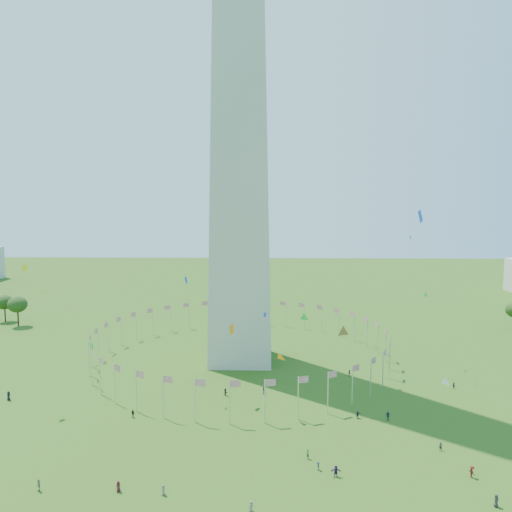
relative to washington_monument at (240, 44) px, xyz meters
The scene contains 5 objects.
ground 98.18m from the washington_monument, 90.00° to the right, with size 600.00×600.00×0.00m, color #284B11.
washington_monument is the anchor object (origin of this frame).
flag_ring 80.00m from the washington_monument, 96.12° to the left, with size 80.24×80.24×9.00m.
crowd 95.67m from the washington_monument, 79.55° to the right, with size 102.22×56.73×2.05m.
kites_aloft 72.65m from the washington_monument, 72.23° to the right, with size 123.93×65.56×38.90m.
Camera 1 is at (7.70, -84.45, 44.07)m, focal length 35.00 mm.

